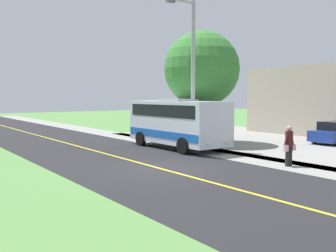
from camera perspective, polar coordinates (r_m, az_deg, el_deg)
ground_plane at (r=16.57m, az=-1.24°, el=-6.33°), size 120.00×120.00×0.00m
road_surface at (r=16.57m, az=-1.24°, el=-6.31°), size 8.00×100.00×0.01m
sidewalk at (r=19.92m, az=11.24°, el=-4.57°), size 2.40×100.00×0.01m
road_centre_line at (r=16.57m, az=-1.24°, el=-6.30°), size 0.16×100.00×0.00m
shuttle_bus_front at (r=22.83m, az=1.39°, el=0.72°), size 2.70×7.08×2.93m
pedestrian_with_bags at (r=17.80m, az=17.51°, el=-2.61°), size 0.72×0.34×1.80m
street_light_pole at (r=22.37m, az=3.51°, el=8.52°), size 1.97×0.24×8.55m
tree_curbside at (r=25.56m, az=5.01°, el=8.41°), size 4.96×4.96×7.35m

